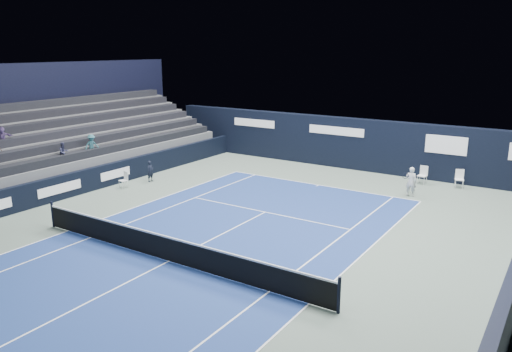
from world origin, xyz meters
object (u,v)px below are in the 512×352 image
(folding_chair_back_a, at_px, (423,174))
(tennis_player, at_px, (411,181))
(folding_chair_back_b, at_px, (459,177))
(line_judge_chair, at_px, (124,179))
(tennis_net, at_px, (168,248))

(folding_chair_back_a, xyz_separation_m, tennis_player, (0.11, -2.67, 0.18))
(folding_chair_back_b, relative_size, line_judge_chair, 1.12)
(folding_chair_back_a, bearing_deg, tennis_player, -80.91)
(folding_chair_back_a, distance_m, tennis_player, 2.68)
(folding_chair_back_b, relative_size, tennis_net, 0.08)
(folding_chair_back_a, height_order, folding_chair_back_b, folding_chair_back_a)
(folding_chair_back_a, xyz_separation_m, tennis_net, (-4.65, -15.22, -0.06))
(tennis_net, relative_size, tennis_player, 8.62)
(tennis_net, bearing_deg, line_judge_chair, 145.49)
(line_judge_chair, height_order, tennis_player, tennis_player)
(folding_chair_back_a, bearing_deg, tennis_net, -100.22)
(folding_chair_back_a, distance_m, tennis_net, 15.91)
(tennis_net, bearing_deg, folding_chair_back_b, 67.31)
(folding_chair_back_b, bearing_deg, folding_chair_back_a, 173.94)
(folding_chair_back_a, height_order, line_judge_chair, folding_chair_back_a)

